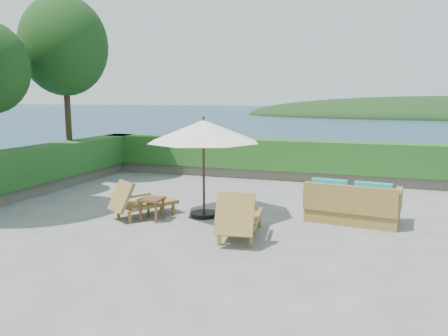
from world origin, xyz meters
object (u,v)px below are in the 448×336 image
(lounge_left, at_px, (141,201))
(wicker_loveseat, at_px, (352,205))
(patio_umbrella, at_px, (203,132))
(lounge_right, at_px, (239,217))
(side_table, at_px, (152,202))

(lounge_left, relative_size, wicker_loveseat, 0.79)
(lounge_left, height_order, wicker_loveseat, wicker_loveseat)
(patio_umbrella, xyz_separation_m, lounge_right, (1.25, -1.27, -1.56))
(side_table, bearing_deg, patio_umbrella, 34.26)
(patio_umbrella, distance_m, lounge_left, 2.18)
(wicker_loveseat, bearing_deg, side_table, -156.33)
(lounge_right, bearing_deg, lounge_left, 156.47)
(patio_umbrella, xyz_separation_m, wicker_loveseat, (3.30, 0.65, -1.60))
(lounge_right, bearing_deg, wicker_loveseat, 35.40)
(patio_umbrella, xyz_separation_m, side_table, (-1.00, -0.68, -1.56))
(side_table, relative_size, wicker_loveseat, 0.25)
(patio_umbrella, bearing_deg, lounge_right, -45.46)
(lounge_left, bearing_deg, lounge_right, 14.91)
(lounge_right, distance_m, wicker_loveseat, 2.81)
(lounge_right, xyz_separation_m, side_table, (-2.25, 0.59, 0.00))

